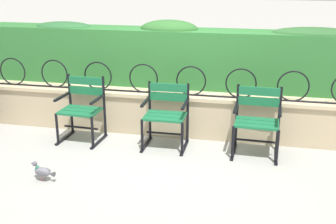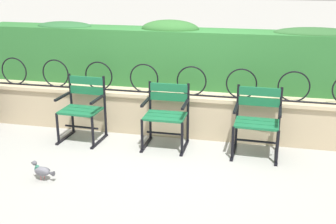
{
  "view_description": "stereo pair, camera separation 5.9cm",
  "coord_description": "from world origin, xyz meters",
  "px_view_note": "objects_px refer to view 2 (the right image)",
  "views": [
    {
      "loc": [
        1.08,
        -4.96,
        2.29
      ],
      "look_at": [
        0.0,
        0.08,
        0.55
      ],
      "focal_mm": 45.5,
      "sensor_mm": 36.0,
      "label": 1
    },
    {
      "loc": [
        1.13,
        -4.95,
        2.29
      ],
      "look_at": [
        0.0,
        0.08,
        0.55
      ],
      "focal_mm": 45.5,
      "sensor_mm": 36.0,
      "label": 2
    }
  ],
  "objects_px": {
    "pigeon_near_chairs": "(42,171)",
    "park_chair_right": "(257,120)",
    "park_chair_centre": "(166,113)",
    "park_chair_left": "(83,107)"
  },
  "relations": [
    {
      "from": "park_chair_right",
      "to": "pigeon_near_chairs",
      "type": "distance_m",
      "value": 2.7
    },
    {
      "from": "park_chair_centre",
      "to": "park_chair_right",
      "type": "xyz_separation_m",
      "value": [
        1.19,
        -0.01,
        0.01
      ]
    },
    {
      "from": "park_chair_left",
      "to": "pigeon_near_chairs",
      "type": "xyz_separation_m",
      "value": [
        0.04,
        -1.28,
        -0.35
      ]
    },
    {
      "from": "park_chair_centre",
      "to": "pigeon_near_chairs",
      "type": "bearing_deg",
      "value": -131.41
    },
    {
      "from": "park_chair_left",
      "to": "park_chair_right",
      "type": "relative_size",
      "value": 1.02
    },
    {
      "from": "park_chair_left",
      "to": "park_chair_centre",
      "type": "relative_size",
      "value": 1.06
    },
    {
      "from": "park_chair_left",
      "to": "park_chair_right",
      "type": "distance_m",
      "value": 2.38
    },
    {
      "from": "park_chair_centre",
      "to": "park_chair_right",
      "type": "relative_size",
      "value": 0.97
    },
    {
      "from": "pigeon_near_chairs",
      "to": "park_chair_right",
      "type": "bearing_deg",
      "value": 28.84
    },
    {
      "from": "park_chair_left",
      "to": "park_chair_right",
      "type": "bearing_deg",
      "value": 0.26
    }
  ]
}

